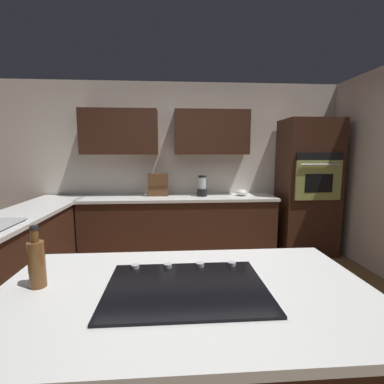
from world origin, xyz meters
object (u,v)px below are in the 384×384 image
object	(u,v)px
cooktop	(186,287)
mixing_bowl	(242,193)
blender	(202,187)
wall_oven	(307,188)
spice_rack	(158,185)
oil_bottle	(37,262)

from	to	relation	value
cooktop	mixing_bowl	distance (m)	3.01
blender	wall_oven	bearing A→B (deg)	179.20
mixing_bowl	spice_rack	xyz separation A→B (m)	(1.25, -0.06, 0.12)
spice_rack	oil_bottle	distance (m)	2.87
cooktop	oil_bottle	world-z (taller)	oil_bottle
blender	mixing_bowl	xyz separation A→B (m)	(-0.60, -0.00, -0.08)
wall_oven	cooktop	bearing A→B (deg)	54.88
wall_oven	blender	bearing A→B (deg)	-0.80
wall_oven	spice_rack	world-z (taller)	wall_oven
wall_oven	blender	distance (m)	1.60
oil_bottle	blender	bearing A→B (deg)	-111.61
blender	oil_bottle	distance (m)	2.98
blender	cooktop	bearing A→B (deg)	82.34
wall_oven	cooktop	distance (m)	3.45
wall_oven	spice_rack	xyz separation A→B (m)	(2.25, -0.08, 0.05)
spice_rack	cooktop	bearing A→B (deg)	95.27
cooktop	blender	xyz separation A→B (m)	(-0.38, -2.84, 0.12)
blender	spice_rack	size ratio (longest dim) A/B	0.92
blender	spice_rack	world-z (taller)	spice_rack
wall_oven	oil_bottle	distance (m)	3.85
cooktop	oil_bottle	size ratio (longest dim) A/B	2.49
wall_oven	oil_bottle	world-z (taller)	wall_oven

